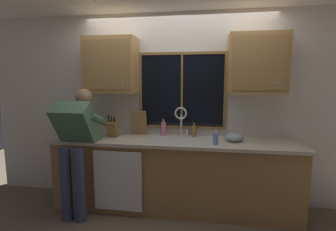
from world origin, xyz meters
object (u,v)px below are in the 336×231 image
(bottle_green_glass, at_px, (194,131))
(bottle_tall_clear, at_px, (163,129))
(mixing_bowl, at_px, (234,137))
(person_standing, at_px, (77,139))
(knife_block, at_px, (113,129))
(soap_dispenser, at_px, (216,139))
(cutting_board, at_px, (139,123))

(bottle_green_glass, bearing_deg, bottle_tall_clear, -178.27)
(mixing_bowl, bearing_deg, bottle_green_glass, 160.72)
(bottle_tall_clear, bearing_deg, bottle_green_glass, 1.73)
(person_standing, distance_m, knife_block, 0.49)
(person_standing, height_order, knife_block, person_standing)
(soap_dispenser, distance_m, bottle_green_glass, 0.48)
(knife_block, distance_m, mixing_bowl, 1.57)
(person_standing, height_order, soap_dispenser, person_standing)
(cutting_board, distance_m, soap_dispenser, 1.10)
(knife_block, relative_size, cutting_board, 0.93)
(person_standing, distance_m, mixing_bowl, 1.92)
(soap_dispenser, height_order, bottle_green_glass, bottle_green_glass)
(knife_block, bearing_deg, bottle_green_glass, 9.58)
(person_standing, distance_m, bottle_tall_clear, 1.11)
(bottle_tall_clear, bearing_deg, knife_block, -165.61)
(knife_block, relative_size, soap_dispenser, 1.69)
(cutting_board, relative_size, bottle_green_glass, 1.73)
(knife_block, height_order, mixing_bowl, knife_block)
(person_standing, distance_m, cutting_board, 0.83)
(bottle_tall_clear, bearing_deg, soap_dispenser, -28.96)
(person_standing, height_order, cutting_board, person_standing)
(cutting_board, bearing_deg, soap_dispenser, -20.21)
(cutting_board, bearing_deg, person_standing, -139.94)
(knife_block, bearing_deg, person_standing, -131.71)
(soap_dispenser, xyz_separation_m, bottle_green_glass, (-0.27, 0.39, 0.01))
(soap_dispenser, relative_size, bottle_green_glass, 0.95)
(soap_dispenser, bearing_deg, bottle_tall_clear, 151.04)
(knife_block, xyz_separation_m, bottle_tall_clear, (0.65, 0.17, -0.01))
(soap_dispenser, bearing_deg, knife_block, 170.99)
(person_standing, relative_size, bottle_tall_clear, 6.52)
(bottle_green_glass, bearing_deg, knife_block, -170.42)
(cutting_board, height_order, mixing_bowl, cutting_board)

